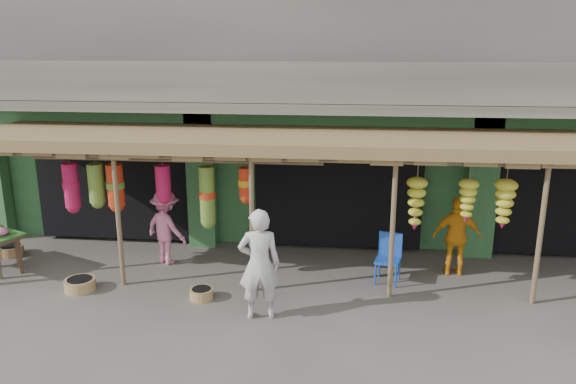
# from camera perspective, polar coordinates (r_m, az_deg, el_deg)

# --- Properties ---
(ground) EXTENTS (80.00, 80.00, 0.00)m
(ground) POSITION_cam_1_polar(r_m,az_deg,el_deg) (10.67, 4.71, -9.82)
(ground) COLOR #514C47
(ground) RESTS_ON ground
(building) EXTENTS (16.40, 6.80, 7.00)m
(building) POSITION_cam_1_polar(r_m,az_deg,el_deg) (14.58, 5.50, 10.70)
(building) COLOR gray
(building) RESTS_ON ground
(awning) EXTENTS (14.00, 2.70, 2.79)m
(awning) POSITION_cam_1_polar(r_m,az_deg,el_deg) (10.65, 4.51, 4.70)
(awning) COLOR brown
(awning) RESTS_ON ground
(blue_chair) EXTENTS (0.55, 0.55, 0.94)m
(blue_chair) POSITION_cam_1_polar(r_m,az_deg,el_deg) (10.97, 10.22, -6.31)
(blue_chair) COLOR #1A46A9
(blue_chair) RESTS_ON ground
(basket_left) EXTENTS (0.61, 0.61, 0.21)m
(basket_left) POSITION_cam_1_polar(r_m,az_deg,el_deg) (13.58, -26.31, -5.33)
(basket_left) COLOR #996C45
(basket_left) RESTS_ON ground
(basket_mid) EXTENTS (0.66, 0.66, 0.22)m
(basket_mid) POSITION_cam_1_polar(r_m,az_deg,el_deg) (11.25, -20.37, -8.81)
(basket_mid) COLOR brown
(basket_mid) RESTS_ON ground
(basket_right) EXTENTS (0.54, 0.54, 0.19)m
(basket_right) POSITION_cam_1_polar(r_m,az_deg,el_deg) (10.36, -8.78, -10.19)
(basket_right) COLOR #A68A4D
(basket_right) RESTS_ON ground
(person_front) EXTENTS (0.75, 0.55, 1.90)m
(person_front) POSITION_cam_1_polar(r_m,az_deg,el_deg) (9.29, -2.94, -7.34)
(person_front) COLOR beige
(person_front) RESTS_ON ground
(person_vendor) EXTENTS (0.94, 0.41, 1.59)m
(person_vendor) POSITION_cam_1_polar(r_m,az_deg,el_deg) (11.47, 16.78, -4.34)
(person_vendor) COLOR orange
(person_vendor) RESTS_ON ground
(person_shopper) EXTENTS (1.15, 0.97, 1.55)m
(person_shopper) POSITION_cam_1_polar(r_m,az_deg,el_deg) (11.84, -12.30, -3.52)
(person_shopper) COLOR pink
(person_shopper) RESTS_ON ground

